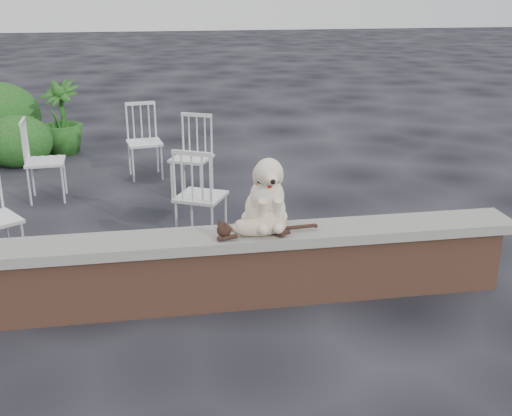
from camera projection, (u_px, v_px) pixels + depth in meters
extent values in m
plane|color=black|center=(122.00, 311.00, 4.75)|extent=(60.00, 60.00, 0.00)
cube|color=brown|center=(119.00, 282.00, 4.66)|extent=(6.00, 0.30, 0.50)
cube|color=slate|center=(116.00, 246.00, 4.57)|extent=(6.20, 0.40, 0.08)
imported|color=#1C3C11|center=(61.00, 118.00, 9.00)|extent=(0.80, 0.80, 1.06)
ellipsoid|color=#1C3C11|center=(18.00, 142.00, 8.48)|extent=(0.91, 0.84, 0.72)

